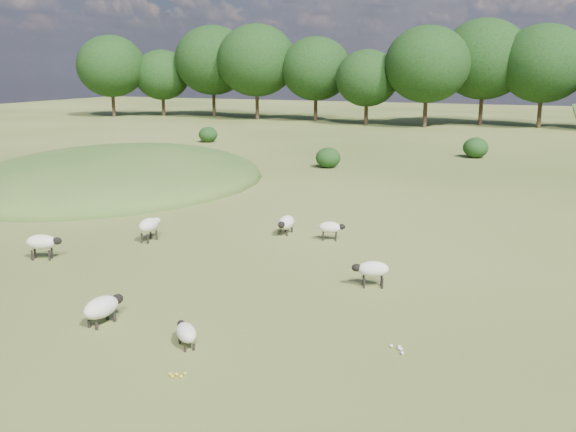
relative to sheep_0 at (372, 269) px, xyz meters
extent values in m
plane|color=#3A4F18|center=(-6.31, 19.82, -0.57)|extent=(160.00, 160.00, 0.00)
ellipsoid|color=#33561E|center=(-18.31, 11.82, -0.57)|extent=(16.00, 20.00, 4.00)
cylinder|color=black|center=(-49.28, 52.39, 1.32)|extent=(0.44, 0.44, 3.77)
ellipsoid|color=black|center=(-49.28, 52.39, 5.93)|extent=(8.81, 8.81, 7.93)
cylinder|color=black|center=(-43.93, 56.04, 0.99)|extent=(0.44, 0.44, 3.12)
ellipsoid|color=black|center=(-43.93, 56.04, 4.81)|extent=(7.28, 7.28, 6.55)
cylinder|color=black|center=(-36.85, 57.16, 1.54)|extent=(0.44, 0.44, 4.21)
ellipsoid|color=black|center=(-36.85, 57.16, 6.68)|extent=(9.83, 9.83, 8.84)
cylinder|color=black|center=(-29.74, 55.36, 1.52)|extent=(0.44, 0.44, 4.18)
ellipsoid|color=black|center=(-29.74, 55.36, 6.63)|extent=(9.75, 9.75, 8.78)
cylinder|color=black|center=(-22.25, 56.06, 1.23)|extent=(0.44, 0.44, 3.61)
ellipsoid|color=black|center=(-22.25, 56.06, 5.64)|extent=(8.41, 8.41, 7.57)
cylinder|color=black|center=(-15.13, 53.25, 0.94)|extent=(0.44, 0.44, 3.02)
ellipsoid|color=black|center=(-15.13, 53.25, 4.63)|extent=(7.04, 7.04, 6.34)
cylinder|color=black|center=(-8.39, 52.80, 1.38)|extent=(0.44, 0.44, 3.90)
ellipsoid|color=black|center=(-8.39, 52.80, 6.14)|extent=(9.09, 9.09, 8.18)
cylinder|color=black|center=(-3.06, 57.72, 1.54)|extent=(0.44, 0.44, 4.22)
ellipsoid|color=black|center=(-3.06, 57.72, 6.70)|extent=(9.85, 9.85, 8.86)
cylinder|color=black|center=(3.14, 56.76, 1.40)|extent=(0.44, 0.44, 3.94)
ellipsoid|color=black|center=(3.14, 56.76, 6.22)|extent=(9.20, 9.20, 8.28)
ellipsoid|color=black|center=(-8.82, 21.63, 0.10)|extent=(1.63, 1.63, 1.33)
ellipsoid|color=black|center=(-0.43, 30.18, 0.17)|extent=(1.81, 1.81, 1.48)
ellipsoid|color=black|center=(-23.27, 31.39, 0.10)|extent=(1.64, 1.64, 1.35)
ellipsoid|color=beige|center=(0.03, 0.01, 0.01)|extent=(1.04, 0.77, 0.48)
ellipsoid|color=black|center=(-0.44, -0.16, 0.04)|extent=(0.36, 0.31, 0.24)
cylinder|color=black|center=(-0.19, -0.19, -0.40)|extent=(0.07, 0.07, 0.34)
cylinder|color=black|center=(-0.26, 0.03, -0.40)|extent=(0.07, 0.07, 0.34)
cylinder|color=black|center=(0.33, -0.01, -0.40)|extent=(0.07, 0.07, 0.34)
cylinder|color=black|center=(0.25, 0.21, -0.40)|extent=(0.07, 0.07, 0.34)
ellipsoid|color=beige|center=(-9.20, 1.80, 0.07)|extent=(0.57, 1.05, 0.53)
ellipsoid|color=silver|center=(-9.21, 2.37, 0.11)|extent=(0.26, 0.34, 0.27)
cylinder|color=black|center=(-9.34, 2.10, -0.38)|extent=(0.08, 0.08, 0.38)
cylinder|color=black|center=(-9.08, 2.11, -0.38)|extent=(0.08, 0.08, 0.38)
cylinder|color=black|center=(-9.32, 1.50, -0.38)|extent=(0.08, 0.08, 0.38)
cylinder|color=black|center=(-9.06, 1.50, -0.38)|extent=(0.08, 0.08, 0.38)
ellipsoid|color=beige|center=(-5.69, -5.46, -0.09)|extent=(0.71, 1.14, 0.55)
ellipsoid|color=black|center=(-5.61, -4.89, -0.06)|extent=(0.31, 0.38, 0.27)
cylinder|color=black|center=(-5.78, -5.14, -0.47)|extent=(0.08, 0.08, 0.20)
cylinder|color=black|center=(-5.51, -5.17, -0.47)|extent=(0.08, 0.08, 0.20)
cylinder|color=black|center=(-5.86, -5.75, -0.47)|extent=(0.08, 0.08, 0.20)
cylinder|color=black|center=(-5.60, -5.79, -0.47)|extent=(0.08, 0.08, 0.20)
ellipsoid|color=beige|center=(-2.90, 4.57, -0.04)|extent=(0.94, 0.67, 0.43)
ellipsoid|color=black|center=(-2.46, 4.70, -0.02)|extent=(0.32, 0.28, 0.22)
cylinder|color=black|center=(-2.69, 4.74, -0.42)|extent=(0.06, 0.06, 0.31)
cylinder|color=black|center=(-2.63, 4.54, -0.42)|extent=(0.06, 0.06, 0.31)
cylinder|color=black|center=(-3.16, 4.60, -0.42)|extent=(0.06, 0.06, 0.31)
cylinder|color=black|center=(-3.10, 4.39, -0.42)|extent=(0.06, 0.06, 0.31)
ellipsoid|color=beige|center=(-4.81, 4.84, -0.10)|extent=(0.62, 1.09, 0.54)
ellipsoid|color=black|center=(-4.77, 4.27, -0.06)|extent=(0.28, 0.36, 0.27)
cylinder|color=black|center=(-4.66, 4.54, -0.47)|extent=(0.08, 0.08, 0.20)
cylinder|color=black|center=(-4.92, 4.53, -0.47)|extent=(0.08, 0.08, 0.20)
cylinder|color=black|center=(-4.69, 5.16, -0.47)|extent=(0.08, 0.08, 0.20)
cylinder|color=black|center=(-4.96, 5.15, -0.47)|extent=(0.08, 0.08, 0.20)
ellipsoid|color=beige|center=(-2.95, -5.81, -0.20)|extent=(0.91, 0.90, 0.43)
ellipsoid|color=black|center=(-3.27, -5.49, -0.17)|extent=(0.34, 0.33, 0.21)
cylinder|color=black|center=(-3.20, -5.71, -0.49)|extent=(0.06, 0.06, 0.16)
cylinder|color=black|center=(-3.05, -5.56, -0.49)|extent=(0.06, 0.06, 0.16)
cylinder|color=black|center=(-2.85, -6.05, -0.49)|extent=(0.06, 0.06, 0.16)
cylinder|color=black|center=(-2.70, -5.90, -0.49)|extent=(0.06, 0.06, 0.16)
ellipsoid|color=beige|center=(-11.27, -1.57, 0.06)|extent=(1.14, 0.89, 0.52)
ellipsoid|color=black|center=(-10.77, -1.36, 0.10)|extent=(0.40, 0.36, 0.26)
cylinder|color=black|center=(-11.05, -1.34, -0.38)|extent=(0.07, 0.07, 0.37)
cylinder|color=black|center=(-10.95, -1.57, -0.38)|extent=(0.07, 0.07, 0.37)
cylinder|color=black|center=(-11.60, -1.57, -0.38)|extent=(0.07, 0.07, 0.37)
cylinder|color=black|center=(-11.50, -1.80, -0.38)|extent=(0.07, 0.07, 0.37)
camera|label=1|loc=(4.67, -17.95, 5.95)|focal=40.00mm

